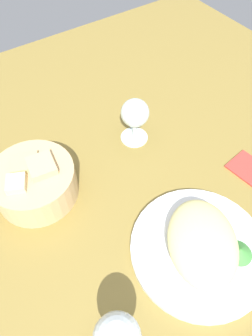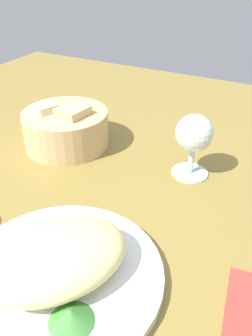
# 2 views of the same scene
# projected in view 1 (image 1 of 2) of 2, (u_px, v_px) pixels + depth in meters

# --- Properties ---
(ground_plane) EXTENTS (1.40, 1.40, 0.02)m
(ground_plane) POSITION_uv_depth(u_px,v_px,m) (146.00, 210.00, 0.62)
(ground_plane) COLOR olive
(plate) EXTENTS (0.25, 0.25, 0.01)m
(plate) POSITION_uv_depth(u_px,v_px,m) (199.00, 249.00, 0.56)
(plate) COLOR white
(plate) RESTS_ON ground_plane
(omelette) EXTENTS (0.21, 0.20, 0.05)m
(omelette) POSITION_uv_depth(u_px,v_px,m) (202.00, 242.00, 0.53)
(omelette) COLOR beige
(omelette) RESTS_ON plate
(lettuce_garnish) EXTENTS (0.05, 0.05, 0.02)m
(lettuce_garnish) POSITION_uv_depth(u_px,v_px,m) (240.00, 251.00, 0.54)
(lettuce_garnish) COLOR #3F883A
(lettuce_garnish) RESTS_ON plate
(bread_basket) EXTENTS (0.17, 0.17, 0.09)m
(bread_basket) POSITION_uv_depth(u_px,v_px,m) (35.00, 181.00, 0.61)
(bread_basket) COLOR tan
(bread_basket) RESTS_ON ground_plane
(wine_glass_near) EXTENTS (0.06, 0.06, 0.11)m
(wine_glass_near) POSITION_uv_depth(u_px,v_px,m) (135.00, 115.00, 0.67)
(wine_glass_near) COLOR silver
(wine_glass_near) RESTS_ON ground_plane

